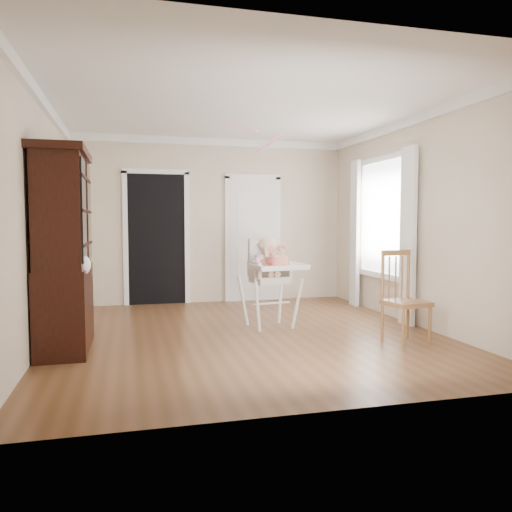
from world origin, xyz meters
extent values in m
plane|color=brown|center=(0.00, 0.00, 0.00)|extent=(5.00, 5.00, 0.00)
plane|color=white|center=(0.00, 0.00, 2.70)|extent=(5.00, 5.00, 0.00)
plane|color=beige|center=(0.00, 2.50, 1.35)|extent=(4.50, 0.00, 4.50)
plane|color=beige|center=(-2.25, 0.00, 1.35)|extent=(0.00, 5.00, 5.00)
plane|color=beige|center=(2.25, 0.00, 1.35)|extent=(0.00, 5.00, 5.00)
cube|color=black|center=(-0.90, 2.48, 1.05)|extent=(0.90, 0.03, 2.10)
cube|color=white|center=(-1.39, 2.48, 1.05)|extent=(0.08, 0.05, 2.18)
cube|color=white|center=(-0.41, 2.48, 1.05)|extent=(0.08, 0.05, 2.18)
cube|color=white|center=(-0.90, 2.48, 2.14)|extent=(1.06, 0.05, 0.08)
cube|color=white|center=(0.70, 2.48, 1.02)|extent=(0.80, 0.05, 2.05)
cube|color=white|center=(0.26, 2.48, 1.02)|extent=(0.08, 0.05, 2.13)
cube|color=white|center=(1.14, 2.48, 1.02)|extent=(0.08, 0.05, 2.13)
sphere|color=gold|center=(1.02, 2.44, 1.00)|extent=(0.06, 0.06, 0.06)
cube|color=white|center=(2.23, 0.80, 1.40)|extent=(0.02, 1.20, 1.60)
cube|color=white|center=(2.21, 0.80, 2.24)|extent=(0.06, 1.36, 0.08)
cube|color=white|center=(2.15, 0.02, 1.15)|extent=(0.08, 0.28, 2.30)
cube|color=white|center=(2.15, 1.58, 1.15)|extent=(0.08, 0.28, 2.30)
cylinder|color=white|center=(0.16, 0.05, 0.30)|extent=(0.12, 0.15, 0.66)
cylinder|color=white|center=(0.68, 0.12, 0.30)|extent=(0.15, 0.12, 0.66)
cylinder|color=white|center=(0.09, 0.53, 0.30)|extent=(0.15, 0.12, 0.66)
cylinder|color=white|center=(0.61, 0.61, 0.30)|extent=(0.12, 0.15, 0.66)
cylinder|color=white|center=(0.39, 0.27, 0.31)|extent=(0.51, 0.10, 0.03)
cube|color=beige|center=(0.39, 0.33, 0.61)|extent=(0.47, 0.45, 0.09)
cube|color=beige|center=(0.18, 0.30, 0.74)|extent=(0.10, 0.38, 0.20)
cube|color=beige|center=(0.59, 0.36, 0.74)|extent=(0.10, 0.38, 0.20)
cube|color=beige|center=(0.36, 0.51, 0.87)|extent=(0.43, 0.13, 0.49)
cube|color=white|center=(0.42, 0.06, 0.78)|extent=(0.68, 0.53, 0.03)
cube|color=white|center=(0.45, -0.15, 0.80)|extent=(0.62, 0.12, 0.04)
ellipsoid|color=beige|center=(0.38, 0.36, 0.78)|extent=(0.28, 0.24, 0.32)
sphere|color=beige|center=(0.38, 0.36, 1.04)|extent=(0.25, 0.25, 0.22)
sphere|color=red|center=(0.39, 0.30, 0.85)|extent=(0.16, 0.16, 0.16)
sphere|color=red|center=(0.37, 0.26, 0.99)|extent=(0.08, 0.08, 0.08)
sphere|color=red|center=(0.56, 0.30, 1.03)|extent=(0.07, 0.07, 0.07)
cylinder|color=silver|center=(0.42, 0.02, 0.80)|extent=(0.28, 0.28, 0.01)
cylinder|color=#E72852|center=(0.42, 0.02, 0.86)|extent=(0.21, 0.21, 0.12)
cylinder|color=#F2E08C|center=(0.45, 0.00, 0.92)|extent=(0.10, 0.10, 0.02)
cylinder|color=pink|center=(0.20, 0.20, 0.85)|extent=(0.07, 0.07, 0.10)
cylinder|color=#9460A9|center=(0.20, 0.20, 0.92)|extent=(0.07, 0.07, 0.03)
cone|color=#9460A9|center=(0.20, 0.20, 0.95)|extent=(0.02, 0.02, 0.04)
cube|color=black|center=(-1.99, -0.22, 0.43)|extent=(0.48, 1.16, 0.87)
cube|color=black|center=(-1.99, -0.22, 1.45)|extent=(0.44, 1.16, 1.16)
cube|color=black|center=(-1.76, -0.51, 1.45)|extent=(0.02, 0.50, 1.01)
cube|color=black|center=(-1.76, 0.07, 1.45)|extent=(0.02, 0.50, 1.01)
cube|color=black|center=(-1.99, -0.22, 2.04)|extent=(0.52, 1.23, 0.08)
ellipsoid|color=white|center=(-1.80, -0.56, 0.92)|extent=(0.19, 0.15, 0.21)
cube|color=brown|center=(1.61, -0.86, 0.45)|extent=(0.47, 0.47, 0.05)
cylinder|color=brown|center=(1.46, -1.06, 0.22)|extent=(0.04, 0.04, 0.45)
cylinder|color=brown|center=(1.81, -1.01, 0.22)|extent=(0.04, 0.04, 0.45)
cylinder|color=brown|center=(1.41, -0.71, 0.22)|extent=(0.04, 0.04, 0.45)
cylinder|color=brown|center=(1.76, -0.66, 0.22)|extent=(0.04, 0.04, 0.45)
cylinder|color=brown|center=(1.41, -0.70, 0.73)|extent=(0.04, 0.04, 0.57)
cylinder|color=brown|center=(1.76, -0.65, 0.73)|extent=(0.04, 0.04, 0.57)
cube|color=brown|center=(1.58, -0.67, 0.99)|extent=(0.38, 0.09, 0.06)
camera|label=1|loc=(-1.33, -5.71, 1.34)|focal=35.00mm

